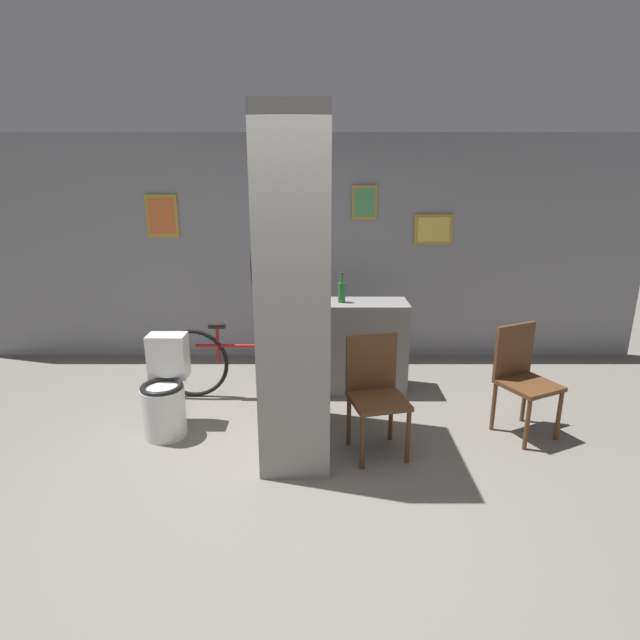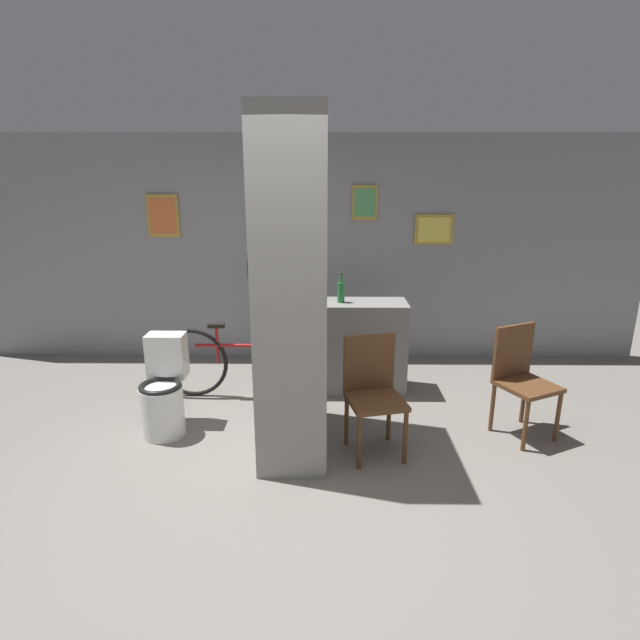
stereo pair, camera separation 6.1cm
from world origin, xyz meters
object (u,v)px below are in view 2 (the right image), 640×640
(toilet, at_px, (164,393))
(bottle_tall, at_px, (341,291))
(chair_near_pillar, at_px, (373,389))
(chair_by_doorway, at_px, (521,376))
(bicycle, at_px, (245,362))

(toilet, xyz_separation_m, bottle_tall, (1.54, 0.90, 0.69))
(chair_near_pillar, height_order, bottle_tall, bottle_tall)
(chair_near_pillar, distance_m, bottle_tall, 1.31)
(chair_by_doorway, bearing_deg, bottle_tall, 123.63)
(chair_near_pillar, height_order, bicycle, chair_near_pillar)
(bicycle, height_order, bottle_tall, bottle_tall)
(toilet, xyz_separation_m, bicycle, (0.59, 0.71, 0.02))
(chair_near_pillar, distance_m, chair_by_doorway, 1.31)
(chair_near_pillar, xyz_separation_m, bicycle, (-1.18, 0.99, -0.15))
(toilet, relative_size, chair_by_doorway, 0.88)
(toilet, bearing_deg, chair_near_pillar, -9.15)
(chair_by_doorway, distance_m, bottle_tall, 1.82)
(toilet, distance_m, chair_by_doorway, 3.05)
(toilet, height_order, chair_by_doorway, chair_by_doorway)
(bicycle, bearing_deg, chair_by_doorway, -15.86)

